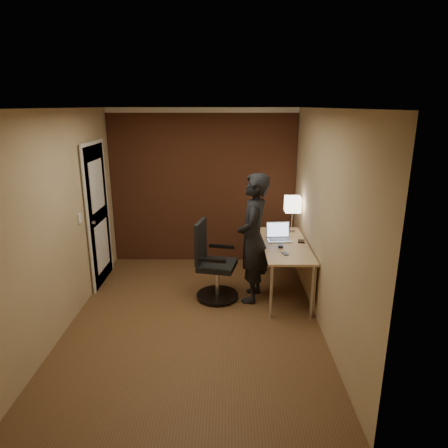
% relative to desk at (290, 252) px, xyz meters
% --- Properties ---
extents(room, '(4.00, 4.00, 4.00)m').
position_rel_desk_xyz_m(room, '(-1.53, 0.84, 0.77)').
color(room, brown).
rests_on(room, ground).
extents(desk, '(0.60, 1.50, 0.73)m').
position_rel_desk_xyz_m(desk, '(0.00, 0.00, 0.00)').
color(desk, '#D6B17B').
rests_on(desk, ground).
extents(desk_lamp, '(0.22, 0.22, 0.54)m').
position_rel_desk_xyz_m(desk_lamp, '(0.09, 0.51, 0.55)').
color(desk_lamp, silver).
rests_on(desk_lamp, desk).
extents(laptop, '(0.35, 0.28, 0.23)m').
position_rel_desk_xyz_m(laptop, '(-0.14, 0.18, 0.19)').
color(laptop, silver).
rests_on(laptop, desk).
extents(mouse, '(0.07, 0.11, 0.03)m').
position_rel_desk_xyz_m(mouse, '(-0.15, -0.15, 0.14)').
color(mouse, black).
rests_on(mouse, desk).
extents(phone, '(0.09, 0.13, 0.01)m').
position_rel_desk_xyz_m(phone, '(-0.13, -0.40, 0.13)').
color(phone, black).
rests_on(phone, desk).
extents(wallet, '(0.11, 0.12, 0.02)m').
position_rel_desk_xyz_m(wallet, '(0.15, 0.06, 0.14)').
color(wallet, black).
rests_on(wallet, desk).
extents(office_chair, '(0.58, 0.64, 1.05)m').
position_rel_desk_xyz_m(office_chair, '(-1.06, -0.16, -0.14)').
color(office_chair, black).
rests_on(office_chair, ground).
extents(person, '(0.53, 0.70, 1.72)m').
position_rel_desk_xyz_m(person, '(-0.52, -0.17, 0.26)').
color(person, black).
rests_on(person, ground).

